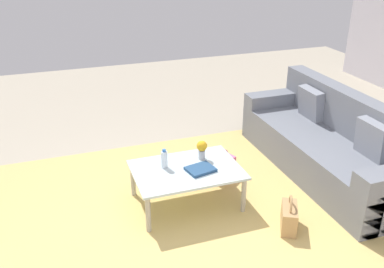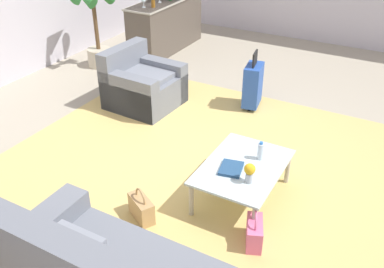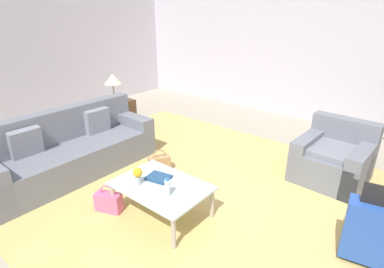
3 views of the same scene
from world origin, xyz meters
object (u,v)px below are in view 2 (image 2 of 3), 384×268
(coffee_table, at_px, (243,169))
(wine_bottle_amber, at_px, (153,0))
(handbag_pink, at_px, (254,232))
(handbag_tan, at_px, (141,208))
(armchair, at_px, (141,86))
(water_bottle, at_px, (261,151))
(bar_console, at_px, (166,24))
(potted_palm, at_px, (95,22))
(flower_vase, at_px, (250,171))
(wine_glass_leftmost, at_px, (144,1))
(suitcase_blue, at_px, (253,85))
(coffee_table_book, at_px, (231,168))

(coffee_table, bearing_deg, wine_bottle_amber, 45.53)
(coffee_table, relative_size, handbag_pink, 3.00)
(handbag_tan, bearing_deg, armchair, 34.74)
(water_bottle, height_order, bar_console, bar_console)
(armchair, distance_m, coffee_table, 2.53)
(handbag_tan, height_order, potted_palm, potted_palm)
(coffee_table, bearing_deg, armchair, 58.99)
(flower_vase, bearing_deg, water_bottle, 6.79)
(water_bottle, relative_size, wine_glass_leftmost, 1.32)
(bar_console, bearing_deg, handbag_pink, -139.46)
(coffee_table, height_order, wine_glass_leftmost, wine_glass_leftmost)
(suitcase_blue, bearing_deg, wine_glass_leftmost, 70.70)
(wine_glass_leftmost, distance_m, handbag_pink, 4.97)
(handbag_tan, xyz_separation_m, handbag_pink, (0.22, -1.09, 0.00))
(armchair, bearing_deg, water_bottle, -115.94)
(bar_console, relative_size, potted_palm, 1.29)
(bar_console, xyz_separation_m, potted_palm, (-1.30, 0.60, 0.30))
(coffee_table_book, distance_m, flower_vase, 0.27)
(armchair, relative_size, coffee_table_book, 3.63)
(armchair, relative_size, water_bottle, 4.76)
(wine_bottle_amber, bearing_deg, handbag_tan, -148.62)
(handbag_tan, distance_m, handbag_pink, 1.11)
(water_bottle, distance_m, handbag_tan, 1.33)
(coffee_table_book, xyz_separation_m, flower_vase, (-0.10, -0.23, 0.11))
(handbag_tan, bearing_deg, wine_bottle_amber, 31.38)
(coffee_table_book, relative_size, flower_vase, 1.31)
(armchair, xyz_separation_m, handbag_tan, (-2.07, -1.44, -0.16))
(armchair, distance_m, bar_console, 2.39)
(bar_console, distance_m, potted_palm, 1.46)
(wine_bottle_amber, xyz_separation_m, suitcase_blue, (-0.94, -2.29, -0.72))
(handbag_tan, bearing_deg, coffee_table_book, -44.96)
(coffee_table, xyz_separation_m, handbag_pink, (-0.55, -0.36, -0.23))
(armchair, height_order, coffee_table, armchair)
(bar_console, height_order, handbag_pink, bar_console)
(water_bottle, relative_size, handbag_pink, 0.57)
(potted_palm, bearing_deg, coffee_table_book, -122.66)
(bar_console, height_order, handbag_tan, bar_console)
(wine_glass_leftmost, relative_size, handbag_tan, 0.43)
(handbag_tan, bearing_deg, suitcase_blue, -0.62)
(coffee_table, distance_m, bar_console, 4.68)
(bar_console, bearing_deg, coffee_table_book, -140.16)
(handbag_tan, relative_size, handbag_pink, 1.00)
(bar_console, xyz_separation_m, wine_glass_leftmost, (-0.65, 0.03, 0.57))
(handbag_pink, bearing_deg, handbag_tan, 101.54)
(coffee_table_book, height_order, suitcase_blue, suitcase_blue)
(water_bottle, xyz_separation_m, bar_console, (3.30, 3.20, -0.00))
(coffee_table, xyz_separation_m, suitcase_blue, (2.00, 0.70, -0.00))
(flower_vase, xyz_separation_m, suitcase_blue, (2.22, 0.85, -0.17))
(bar_console, bearing_deg, flower_vase, -138.86)
(wine_bottle_amber, height_order, suitcase_blue, wine_bottle_amber)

